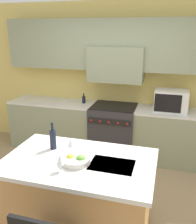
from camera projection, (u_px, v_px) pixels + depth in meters
ground_plane at (84, 213)px, 3.17m from camera, size 10.00×10.00×0.00m
back_cabinetry at (118, 65)px, 4.43m from camera, size 10.00×0.46×2.70m
back_counter at (113, 130)px, 4.57m from camera, size 3.99×0.62×0.92m
range_stove at (113, 130)px, 4.54m from camera, size 0.79×0.70×0.94m
microwave at (171, 101)px, 4.11m from camera, size 0.53×0.37×0.36m
kitchen_island at (80, 198)px, 2.72m from camera, size 1.56×0.97×0.94m
wine_bottle at (53, 139)px, 2.78m from camera, size 0.07×0.07×0.31m
wine_glass_near at (60, 160)px, 2.33m from camera, size 0.07×0.07×0.18m
wine_glass_far at (71, 143)px, 2.68m from camera, size 0.07×0.07×0.18m
fruit_bowl at (76, 160)px, 2.50m from camera, size 0.30×0.30×0.10m
oil_bottle_on_counter at (84, 99)px, 4.60m from camera, size 0.06×0.06×0.18m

